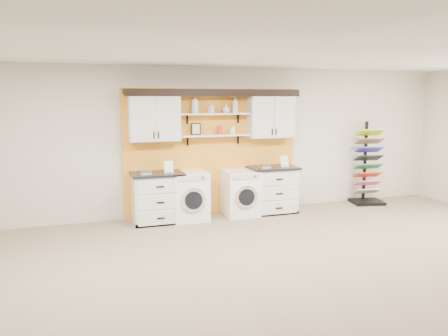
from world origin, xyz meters
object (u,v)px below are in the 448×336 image
object	(u,v)px
base_cabinet_right	(272,189)
washer	(189,196)
base_cabinet_left	(158,198)
dryer	(240,193)
sample_rack	(367,178)

from	to	relation	value
base_cabinet_right	washer	distance (m)	1.68
base_cabinet_left	washer	distance (m)	0.58
dryer	sample_rack	xyz separation A→B (m)	(2.90, 0.04, 0.11)
base_cabinet_left	base_cabinet_right	distance (m)	2.26
base_cabinet_right	washer	xyz separation A→B (m)	(-1.68, -0.00, -0.00)
base_cabinet_left	washer	size ratio (longest dim) A/B	1.03
base_cabinet_left	sample_rack	bearing A→B (deg)	0.46
washer	sample_rack	bearing A→B (deg)	0.58
base_cabinet_right	sample_rack	xyz separation A→B (m)	(2.22, 0.04, 0.09)
base_cabinet_left	dryer	xyz separation A→B (m)	(1.58, -0.00, -0.02)
dryer	sample_rack	world-z (taller)	sample_rack
base_cabinet_left	dryer	size ratio (longest dim) A/B	1.07
base_cabinet_right	washer	bearing A→B (deg)	-179.88
base_cabinet_right	dryer	bearing A→B (deg)	-179.71
base_cabinet_left	base_cabinet_right	size ratio (longest dim) A/B	1.00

